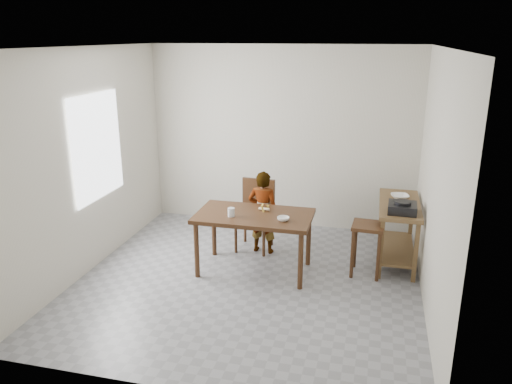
% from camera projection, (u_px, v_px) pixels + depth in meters
% --- Properties ---
extents(floor, '(4.00, 4.00, 0.04)m').
position_uv_depth(floor, '(248.00, 283.00, 5.98)').
color(floor, gray).
rests_on(floor, ground).
extents(ceiling, '(4.00, 4.00, 0.04)m').
position_uv_depth(ceiling, '(247.00, 45.00, 5.16)').
color(ceiling, white).
rests_on(ceiling, wall_back).
extents(wall_back, '(4.00, 0.04, 2.70)m').
position_uv_depth(wall_back, '(282.00, 138.00, 7.44)').
color(wall_back, beige).
rests_on(wall_back, ground).
extents(wall_front, '(4.00, 0.04, 2.70)m').
position_uv_depth(wall_front, '(179.00, 242.00, 3.70)').
color(wall_front, beige).
rests_on(wall_front, ground).
extents(wall_left, '(0.04, 4.00, 2.70)m').
position_uv_depth(wall_left, '(86.00, 162.00, 6.03)').
color(wall_left, beige).
rests_on(wall_left, ground).
extents(wall_right, '(0.04, 4.00, 2.70)m').
position_uv_depth(wall_right, '(438.00, 185.00, 5.11)').
color(wall_right, beige).
rests_on(wall_right, ground).
extents(window_pane, '(0.02, 1.10, 1.30)m').
position_uv_depth(window_pane, '(97.00, 147.00, 6.16)').
color(window_pane, white).
rests_on(window_pane, wall_left).
extents(dining_table, '(1.40, 0.80, 0.75)m').
position_uv_depth(dining_table, '(254.00, 243.00, 6.14)').
color(dining_table, '#3B2211').
rests_on(dining_table, floor).
extents(prep_counter, '(0.50, 1.20, 0.80)m').
position_uv_depth(prep_counter, '(397.00, 232.00, 6.39)').
color(prep_counter, brown).
rests_on(prep_counter, floor).
extents(child, '(0.43, 0.30, 1.13)m').
position_uv_depth(child, '(263.00, 212.00, 6.64)').
color(child, silver).
rests_on(child, floor).
extents(dining_chair, '(0.49, 0.49, 0.95)m').
position_uv_depth(dining_chair, '(254.00, 216.00, 6.75)').
color(dining_chair, '#3B2211').
rests_on(dining_chair, floor).
extents(stool, '(0.39, 0.39, 0.65)m').
position_uv_depth(stool, '(366.00, 249.00, 6.07)').
color(stool, '#3B2211').
rests_on(stool, floor).
extents(glass_tumbler, '(0.09, 0.09, 0.10)m').
position_uv_depth(glass_tumbler, '(231.00, 212.00, 5.94)').
color(glass_tumbler, silver).
rests_on(glass_tumbler, dining_table).
extents(small_bowl, '(0.17, 0.17, 0.05)m').
position_uv_depth(small_bowl, '(283.00, 219.00, 5.81)').
color(small_bowl, white).
rests_on(small_bowl, dining_table).
extents(banana, '(0.18, 0.15, 0.06)m').
position_uv_depth(banana, '(264.00, 209.00, 6.14)').
color(banana, gold).
rests_on(banana, dining_table).
extents(serving_bowl, '(0.27, 0.27, 0.06)m').
position_uv_depth(serving_bowl, '(400.00, 197.00, 6.43)').
color(serving_bowl, white).
rests_on(serving_bowl, prep_counter).
extents(gas_burner, '(0.34, 0.34, 0.11)m').
position_uv_depth(gas_burner, '(402.00, 208.00, 5.93)').
color(gas_burner, black).
rests_on(gas_burner, prep_counter).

